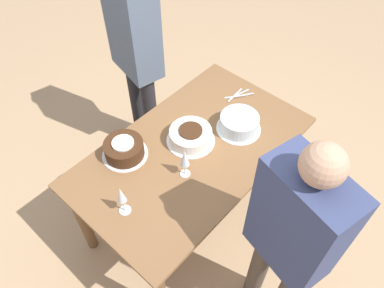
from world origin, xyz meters
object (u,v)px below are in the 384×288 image
(cake_center_white, at_px, (191,136))
(cake_back_decorated, at_px, (239,123))
(wine_glass_near, at_px, (121,196))
(person_watching, at_px, (292,236))
(wine_glass_far, at_px, (185,159))
(cake_front_chocolate, at_px, (124,149))
(person_cutting, at_px, (135,46))

(cake_center_white, xyz_separation_m, cake_back_decorated, (-0.28, 0.16, 0.01))
(wine_glass_near, bearing_deg, person_watching, 115.69)
(wine_glass_near, distance_m, wine_glass_far, 0.40)
(cake_front_chocolate, xyz_separation_m, wine_glass_far, (-0.14, 0.37, 0.09))
(cake_back_decorated, xyz_separation_m, wine_glass_far, (0.49, -0.02, 0.09))
(cake_front_chocolate, height_order, person_watching, person_watching)
(person_watching, bearing_deg, cake_center_white, -1.61)
(person_cutting, bearing_deg, wine_glass_near, -34.18)
(person_cutting, bearing_deg, cake_front_chocolate, -36.54)
(cake_center_white, bearing_deg, wine_glass_far, 34.72)
(wine_glass_near, xyz_separation_m, person_cutting, (-0.86, -0.82, 0.09))
(cake_center_white, relative_size, person_watching, 0.19)
(cake_back_decorated, bearing_deg, cake_center_white, -30.23)
(cake_back_decorated, height_order, person_watching, person_watching)
(cake_back_decorated, height_order, person_cutting, person_cutting)
(cake_back_decorated, relative_size, wine_glass_far, 1.37)
(wine_glass_far, height_order, person_watching, person_watching)
(cake_back_decorated, relative_size, person_cutting, 0.17)
(wine_glass_near, bearing_deg, cake_center_white, -173.35)
(wine_glass_near, height_order, person_cutting, person_cutting)
(cake_center_white, bearing_deg, person_cutting, -108.26)
(cake_center_white, relative_size, wine_glass_far, 1.44)
(wine_glass_far, distance_m, person_watching, 0.70)
(cake_back_decorated, distance_m, wine_glass_near, 0.90)
(cake_front_chocolate, relative_size, person_cutting, 0.17)
(cake_center_white, relative_size, cake_front_chocolate, 1.09)
(wine_glass_near, bearing_deg, cake_front_chocolate, -131.60)
(wine_glass_far, bearing_deg, person_cutting, -117.22)
(cake_center_white, bearing_deg, cake_front_chocolate, -32.41)
(cake_back_decorated, xyz_separation_m, wine_glass_near, (0.89, -0.09, 0.09))
(cake_front_chocolate, relative_size, wine_glass_near, 1.29)
(person_watching, bearing_deg, cake_front_chocolate, 20.06)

